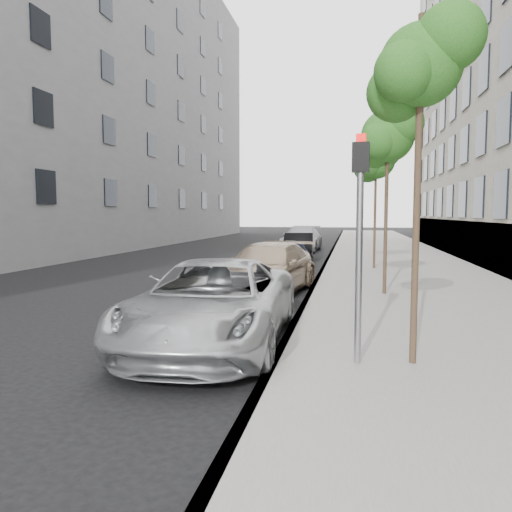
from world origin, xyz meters
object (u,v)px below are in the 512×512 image
(signal_pole, at_px, (360,222))
(minivan, at_px, (213,303))
(tree_mid, at_px, (389,136))
(tree_far, at_px, (377,160))
(sedan_blue, at_px, (289,256))
(tree_near, at_px, (422,66))
(suv, at_px, (268,269))
(sedan_black, at_px, (299,246))
(sedan_rear, at_px, (302,238))

(signal_pole, relative_size, minivan, 0.61)
(tree_mid, relative_size, tree_far, 0.99)
(tree_mid, xyz_separation_m, sedan_blue, (-3.33, 5.35, -3.74))
(tree_near, relative_size, tree_far, 0.97)
(suv, bearing_deg, tree_mid, 3.77)
(sedan_black, xyz_separation_m, sedan_rear, (-0.43, 6.04, 0.10))
(minivan, relative_size, sedan_rear, 1.00)
(sedan_black, bearing_deg, signal_pole, -84.77)
(tree_mid, height_order, suv, tree_mid)
(tree_mid, height_order, minivan, tree_mid)
(minivan, bearing_deg, tree_near, -17.54)
(tree_far, bearing_deg, minivan, -105.41)
(signal_pole, bearing_deg, tree_far, 91.15)
(minivan, xyz_separation_m, sedan_blue, (0.00, 10.93, -0.08))
(tree_near, relative_size, sedan_blue, 1.28)
(tree_far, xyz_separation_m, signal_pole, (-0.83, -13.15, -2.24))
(tree_near, bearing_deg, sedan_black, 101.44)
(tree_near, distance_m, signal_pole, 2.34)
(suv, bearing_deg, minivan, -81.74)
(tree_near, xyz_separation_m, signal_pole, (-0.83, -0.15, -2.19))
(signal_pole, distance_m, sedan_blue, 12.36)
(sedan_blue, bearing_deg, signal_pole, -81.42)
(signal_pole, bearing_deg, minivan, 161.46)
(tree_mid, height_order, tree_far, tree_far)
(sedan_black, bearing_deg, sedan_blue, -91.26)
(tree_far, xyz_separation_m, sedan_blue, (-3.33, -1.15, -3.77))
(tree_far, relative_size, minivan, 0.96)
(tree_far, distance_m, suv, 7.99)
(sedan_blue, bearing_deg, sedan_rear, 90.03)
(signal_pole, distance_m, minivan, 3.09)
(minivan, distance_m, suv, 5.83)
(tree_near, xyz_separation_m, tree_mid, (0.00, 6.50, 0.01))
(tree_mid, relative_size, sedan_black, 1.25)
(tree_far, bearing_deg, tree_near, -90.00)
(tree_near, relative_size, signal_pole, 1.51)
(suv, height_order, sedan_black, suv)
(signal_pole, distance_m, sedan_rear, 23.98)
(tree_far, distance_m, sedan_rear, 11.89)
(signal_pole, relative_size, sedan_black, 0.81)
(sedan_rear, bearing_deg, tree_far, -67.49)
(signal_pole, distance_m, suv, 7.49)
(tree_near, distance_m, minivan, 5.02)
(sedan_blue, bearing_deg, suv, -93.17)
(tree_far, bearing_deg, sedan_blue, -161.00)
(signal_pole, bearing_deg, tree_near, 14.82)
(tree_near, height_order, tree_mid, tree_mid)
(sedan_black, distance_m, sedan_rear, 6.05)
(tree_near, relative_size, tree_mid, 0.98)
(tree_far, height_order, sedan_blue, tree_far)
(tree_far, bearing_deg, tree_mid, -90.00)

